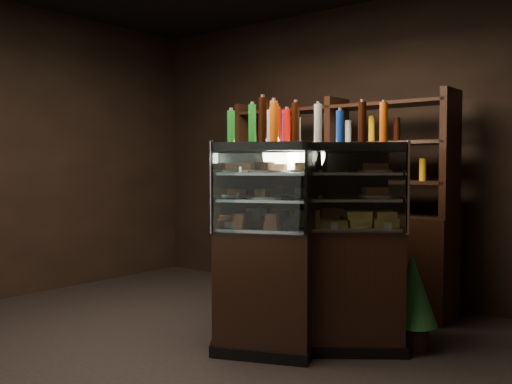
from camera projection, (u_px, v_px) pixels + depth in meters
ground at (163, 352)px, 4.12m from camera, size 5.00×5.00×0.00m
room_shell at (161, 82)px, 4.03m from camera, size 5.02×5.02×3.01m
display_case at (293, 274)px, 4.41m from camera, size 1.64×1.55×1.52m
food_display at (293, 196)px, 4.38m from camera, size 1.18×1.25×0.46m
bottles_top at (294, 126)px, 4.36m from camera, size 1.02×1.11×0.30m
potted_conifer at (412, 288)px, 4.16m from camera, size 0.37×0.37×0.79m
back_shelving at (336, 241)px, 5.55m from camera, size 2.27×0.43×2.00m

